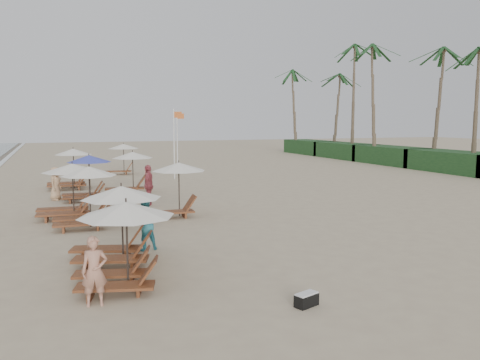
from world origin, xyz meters
name	(u,v)px	position (x,y,z in m)	size (l,w,h in m)	color
ground	(273,239)	(0.00, 0.00, 0.00)	(160.00, 160.00, 0.00)	tan
shrub_hedge	(455,162)	(22.00, 14.50, 0.80)	(3.20, 53.00, 1.60)	#193D1C
palm_row	(452,41)	(21.91, 15.40, 9.91)	(7.00, 52.00, 12.30)	brown
lounger_station_0	(119,241)	(-5.43, -3.21, 1.14)	(2.48, 2.27, 2.06)	brown
lounger_station_1	(113,226)	(-5.30, -0.94, 1.05)	(2.63, 2.42, 2.14)	brown
lounger_station_2	(83,199)	(-5.79, 4.12, 1.06)	(2.44, 2.02, 2.27)	brown
lounger_station_3	(67,191)	(-6.30, 6.31, 1.10)	(2.76, 2.41, 2.20)	brown
lounger_station_4	(85,178)	(-5.32, 10.57, 1.11)	(2.50, 2.14, 2.25)	brown
lounger_station_5	(69,171)	(-5.93, 15.35, 1.01)	(2.63, 2.08, 2.32)	brown
inland_station_0	(175,184)	(-2.15, 4.88, 1.38)	(2.68, 2.24, 2.22)	brown
inland_station_1	(129,169)	(-2.89, 12.53, 1.32)	(2.80, 2.24, 2.22)	brown
inland_station_2	(121,155)	(-2.03, 22.18, 1.40)	(2.68, 2.24, 2.22)	brown
beachgoer_near	(95,271)	(-6.06, -4.10, 0.75)	(0.55, 0.36, 1.51)	tan
beachgoer_mid_a	(144,225)	(-4.27, 0.07, 0.80)	(0.78, 0.60, 1.59)	teal
beachgoer_far_a	(149,185)	(-2.66, 8.02, 0.95)	(1.11, 0.46, 1.90)	#AB444E
beachgoer_far_b	(55,183)	(-6.70, 11.27, 0.83)	(0.81, 0.53, 1.66)	tan
duffel_bag	(306,299)	(-1.87, -5.76, 0.15)	(0.58, 0.43, 0.29)	black
flag_pole_near	(175,140)	(0.97, 17.93, 2.61)	(0.59, 0.08, 4.72)	silver
flag_pole_far	(178,138)	(2.27, 22.36, 2.58)	(0.60, 0.08, 4.67)	silver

